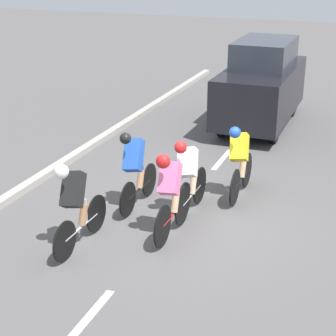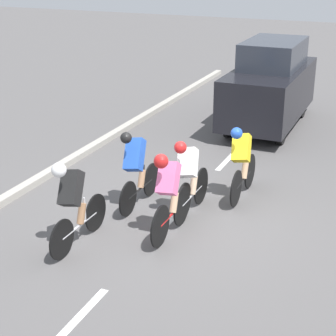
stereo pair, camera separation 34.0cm
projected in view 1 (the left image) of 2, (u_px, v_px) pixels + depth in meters
The scene contains 11 objects.
ground_plane at pixel (175, 215), 10.24m from camera, with size 60.00×60.00×0.00m, color #565454.
lane_stripe_near at pixel (87, 319), 7.37m from camera, with size 0.12×1.40×0.01m, color white.
lane_stripe_mid at pixel (173, 217), 10.14m from camera, with size 0.12×1.40×0.01m, color white.
lane_stripe_far at pixel (222, 159), 12.92m from camera, with size 0.12×1.40×0.01m, color white.
curb at pixel (23, 188), 11.19m from camera, with size 0.20×24.27×0.14m, color #A8A399.
cyclist_blue at pixel (135, 167), 10.29m from camera, with size 0.41×1.64×1.52m.
cyclist_white at pixel (189, 175), 10.00m from camera, with size 0.42×1.67×1.48m.
cyclist_pink at pixel (171, 191), 9.26m from camera, with size 0.38×1.71×1.53m.
cyclist_yellow at pixel (240, 159), 10.73m from camera, with size 0.40×1.65×1.49m.
cyclist_black at pixel (75, 202), 8.86m from camera, with size 0.41×1.69×1.52m.
support_car at pixel (262, 84), 15.02m from camera, with size 1.70×4.20×2.30m.
Camera 1 is at (-3.21, 8.64, 4.55)m, focal length 60.00 mm.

